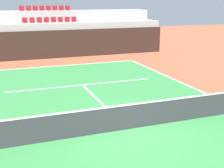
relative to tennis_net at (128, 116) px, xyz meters
The scene contains 11 objects.
ground_plane 0.51m from the tennis_net, ahead, with size 80.00×80.00×0.00m, color brown.
court_surface 0.50m from the tennis_net, ahead, with size 11.00×24.00×0.01m, color #2D7238.
baseline_far 11.96m from the tennis_net, 90.00° to the left, with size 11.00×0.10×0.00m, color white.
service_line_far 6.42m from the tennis_net, 90.00° to the left, with size 8.26×0.10×0.00m, color white.
centre_service_line 3.24m from the tennis_net, 90.00° to the left, with size 0.10×6.40×0.00m, color white.
back_wall 15.23m from the tennis_net, 90.00° to the left, with size 19.29×0.30×2.25m, color black.
stands_tier_lower 16.60m from the tennis_net, 90.00° to the left, with size 19.29×2.40×2.79m, color #9E9E99.
stands_tier_upper 19.02m from the tennis_net, 90.00° to the left, with size 19.29×2.40×3.68m, color #9E9E99.
seating_row_lower 16.84m from the tennis_net, 90.00° to the left, with size 4.57×0.44×0.44m.
seating_row_upper 19.35m from the tennis_net, 90.00° to the left, with size 4.57×0.44×0.44m.
tennis_net is the anchor object (origin of this frame).
Camera 1 is at (-4.11, -9.39, 4.57)m, focal length 48.38 mm.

